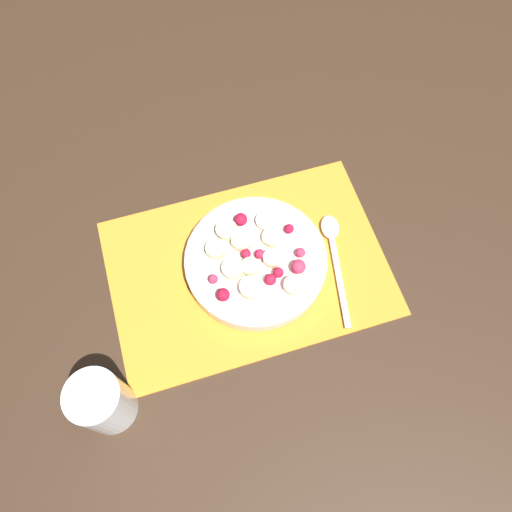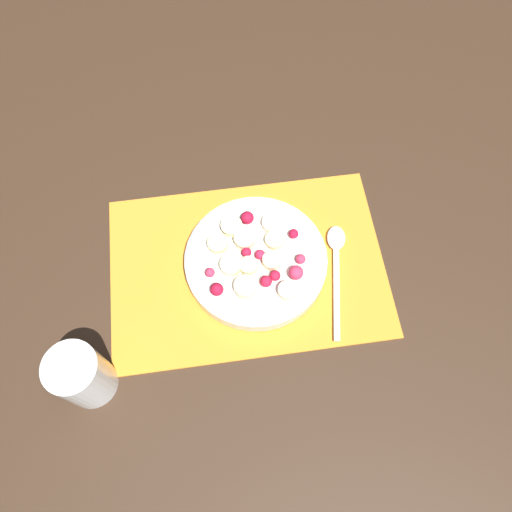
% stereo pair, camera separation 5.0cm
% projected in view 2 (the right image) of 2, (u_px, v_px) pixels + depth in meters
% --- Properties ---
extents(ground_plane, '(3.00, 3.00, 0.00)m').
position_uv_depth(ground_plane, '(247.00, 267.00, 0.78)').
color(ground_plane, '#382619').
extents(placemat, '(0.43, 0.29, 0.01)m').
position_uv_depth(placemat, '(247.00, 266.00, 0.78)').
color(placemat, orange).
rests_on(placemat, ground_plane).
extents(fruit_bowl, '(0.22, 0.22, 0.05)m').
position_uv_depth(fruit_bowl, '(256.00, 260.00, 0.76)').
color(fruit_bowl, silver).
rests_on(fruit_bowl, placemat).
extents(spoon, '(0.06, 0.19, 0.01)m').
position_uv_depth(spoon, '(336.00, 257.00, 0.78)').
color(spoon, silver).
rests_on(spoon, placemat).
extents(drinking_glass, '(0.07, 0.07, 0.10)m').
position_uv_depth(drinking_glass, '(82.00, 376.00, 0.66)').
color(drinking_glass, white).
rests_on(drinking_glass, ground_plane).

